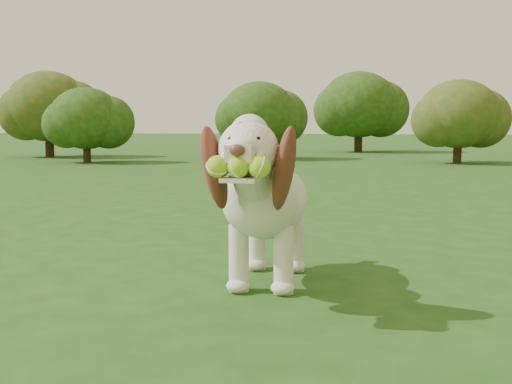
# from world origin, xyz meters

# --- Properties ---
(ground) EXTENTS (80.00, 80.00, 0.00)m
(ground) POSITION_xyz_m (0.00, 0.00, 0.00)
(ground) COLOR #1A4714
(ground) RESTS_ON ground
(dog) EXTENTS (0.41, 1.17, 0.76)m
(dog) POSITION_xyz_m (0.41, -0.63, 0.41)
(dog) COLOR white
(dog) RESTS_ON ground
(shrub_a) EXTENTS (1.33, 1.33, 1.38)m
(shrub_a) POSITION_xyz_m (-4.52, 7.57, 0.81)
(shrub_a) COLOR #382314
(shrub_a) RESTS_ON ground
(shrub_c) EXTENTS (1.46, 1.46, 1.51)m
(shrub_c) POSITION_xyz_m (2.17, 8.74, 0.89)
(shrub_c) COLOR #382314
(shrub_c) RESTS_ON ground
(shrub_i) EXTENTS (1.95, 1.95, 2.02)m
(shrub_i) POSITION_xyz_m (0.19, 13.05, 1.19)
(shrub_i) COLOR #382314
(shrub_i) RESTS_ON ground
(shrub_b) EXTENTS (1.51, 1.51, 1.57)m
(shrub_b) POSITION_xyz_m (-1.64, 9.40, 0.92)
(shrub_b) COLOR #382314
(shrub_b) RESTS_ON ground
(shrub_e) EXTENTS (1.78, 1.78, 1.84)m
(shrub_e) POSITION_xyz_m (-6.24, 9.28, 1.08)
(shrub_e) COLOR #382314
(shrub_e) RESTS_ON ground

